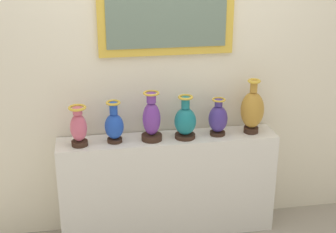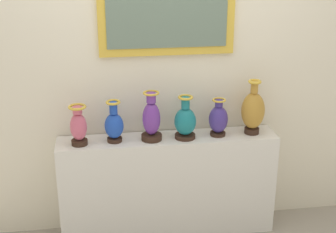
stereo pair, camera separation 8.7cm
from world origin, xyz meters
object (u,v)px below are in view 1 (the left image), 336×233
Objects in this scene: vase_rose at (79,127)px; vase_sapphire at (114,125)px; vase_ochre at (252,110)px; vase_violet at (152,120)px; vase_teal at (185,121)px; vase_indigo at (218,119)px.

vase_rose is 0.96× the size of vase_sapphire.
vase_ochre is (1.33, 0.03, 0.04)m from vase_rose.
vase_teal is (0.26, -0.00, -0.03)m from vase_violet.
vase_sapphire is 0.84× the size of vase_violet.
vase_violet is 0.52m from vase_indigo.
vase_indigo is 0.68× the size of vase_ochre.
vase_indigo is at bearing 1.44° from vase_rose.
vase_rose is 0.71× the size of vase_ochre.
vase_sapphire is at bearing 5.19° from vase_rose.
vase_violet is 0.88× the size of vase_ochre.
vase_rose is at bearing -179.28° from vase_teal.
vase_violet is (0.28, -0.01, 0.03)m from vase_sapphire.
vase_rose is at bearing -178.56° from vase_indigo.
vase_sapphire is 0.54m from vase_teal.
vase_teal is at bearing 0.72° from vase_rose.
vase_violet reaches higher than vase_indigo.
vase_violet is 0.79m from vase_ochre.
vase_ochre is at bearing 1.95° from vase_teal.
vase_ochre reaches higher than vase_sapphire.
vase_ochre reaches higher than vase_teal.
vase_rose is 0.91× the size of vase_teal.
vase_teal is 0.26m from vase_indigo.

